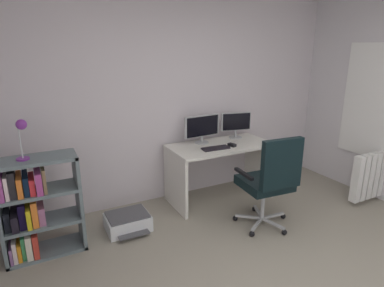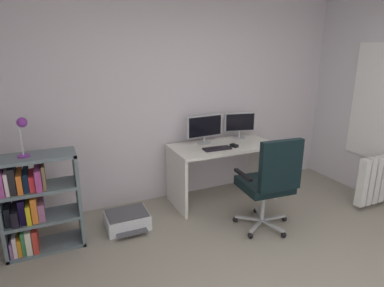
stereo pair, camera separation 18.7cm
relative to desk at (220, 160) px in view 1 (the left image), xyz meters
name	(u,v)px [view 1 (the left image)]	position (x,y,z in m)	size (l,w,h in m)	color
wall_back	(173,100)	(-0.47, 0.43, 0.75)	(4.66, 0.10, 2.57)	silver
desk	(220,160)	(0.00, 0.00, 0.00)	(1.32, 0.65, 0.74)	white
monitor_main	(202,127)	(-0.18, 0.17, 0.42)	(0.50, 0.18, 0.36)	#B2B5B7
monitor_secondary	(236,123)	(0.34, 0.17, 0.41)	(0.41, 0.18, 0.35)	#B2B5B7
keyboard	(216,148)	(-0.16, -0.14, 0.22)	(0.34, 0.13, 0.02)	black
computer_mouse	(232,145)	(0.08, -0.13, 0.22)	(0.06, 0.10, 0.03)	black
office_chair	(270,178)	(0.06, -0.89, 0.06)	(0.63, 0.63, 1.07)	#B7BABC
bookshelf	(33,208)	(-2.21, -0.23, -0.05)	(0.72, 0.33, 0.97)	slate
desk_lamp	(22,132)	(-2.20, -0.23, 0.68)	(0.13, 0.11, 0.36)	#7D3096
printer	(128,222)	(-1.31, -0.20, -0.44)	(0.46, 0.44, 0.19)	silver
radiator	(376,174)	(1.76, -0.98, -0.18)	(0.84, 0.10, 0.60)	white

